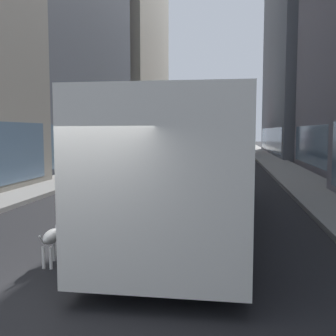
{
  "coord_description": "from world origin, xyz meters",
  "views": [
    {
      "loc": [
        2.15,
        -5.04,
        2.43
      ],
      "look_at": [
        0.48,
        6.0,
        1.4
      ],
      "focal_mm": 42.42,
      "sensor_mm": 36.0,
      "label": 1
    }
  ],
  "objects": [
    {
      "name": "car_silver_sedan",
      "position": [
        1.2,
        21.91,
        0.82
      ],
      "size": [
        1.73,
        4.28,
        1.62
      ],
      "color": "#B7BABF",
      "rests_on": "ground"
    },
    {
      "name": "ground_plane",
      "position": [
        0.0,
        35.0,
        0.0
      ],
      "size": [
        120.0,
        120.0,
        0.0
      ],
      "primitive_type": "plane",
      "color": "#232326"
    },
    {
      "name": "dalmatian_dog",
      "position": [
        -0.99,
        1.69,
        0.51
      ],
      "size": [
        0.22,
        0.96,
        0.72
      ],
      "color": "white",
      "rests_on": "ground"
    },
    {
      "name": "car_white_van",
      "position": [
        2.8,
        42.4,
        0.82
      ],
      "size": [
        1.86,
        4.27,
        1.62
      ],
      "color": "silver",
      "rests_on": "ground"
    },
    {
      "name": "car_red_coupe",
      "position": [
        -1.2,
        46.94,
        0.82
      ],
      "size": [
        1.88,
        4.33,
        1.62
      ],
      "color": "red",
      "rests_on": "ground"
    },
    {
      "name": "building_left_mid",
      "position": [
        -11.9,
        23.1,
        11.9
      ],
      "size": [
        9.48,
        18.79,
        23.82
      ],
      "color": "#4C515B",
      "rests_on": "ground"
    },
    {
      "name": "transit_bus",
      "position": [
        1.2,
        5.56,
        1.78
      ],
      "size": [
        2.78,
        11.53,
        3.05
      ],
      "color": "silver",
      "rests_on": "ground"
    },
    {
      "name": "box_truck",
      "position": [
        2.8,
        35.71,
        1.67
      ],
      "size": [
        2.3,
        7.5,
        3.05
      ],
      "color": "#A51919",
      "rests_on": "ground"
    },
    {
      "name": "sidewalk_left",
      "position": [
        -5.7,
        35.0,
        0.07
      ],
      "size": [
        2.4,
        110.0,
        0.15
      ],
      "primitive_type": "cube",
      "color": "gray",
      "rests_on": "ground"
    },
    {
      "name": "building_right_far",
      "position": [
        11.9,
        38.45,
        12.89
      ],
      "size": [
        10.72,
        21.48,
        25.79
      ],
      "color": "slate",
      "rests_on": "ground"
    },
    {
      "name": "car_yellow_taxi",
      "position": [
        -2.8,
        23.73,
        0.82
      ],
      "size": [
        1.9,
        4.14,
        1.62
      ],
      "color": "yellow",
      "rests_on": "ground"
    },
    {
      "name": "sidewalk_right",
      "position": [
        5.7,
        35.0,
        0.07
      ],
      "size": [
        2.4,
        110.0,
        0.15
      ],
      "primitive_type": "cube",
      "color": "gray",
      "rests_on": "ground"
    },
    {
      "name": "car_grey_wagon",
      "position": [
        -2.8,
        34.84,
        0.82
      ],
      "size": [
        1.95,
        4.04,
        1.62
      ],
      "color": "slate",
      "rests_on": "ground"
    },
    {
      "name": "car_black_suv",
      "position": [
        -1.2,
        29.7,
        0.82
      ],
      "size": [
        1.92,
        3.99,
        1.62
      ],
      "color": "black",
      "rests_on": "ground"
    }
  ]
}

